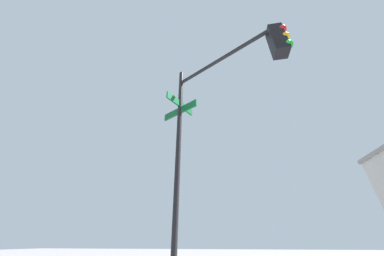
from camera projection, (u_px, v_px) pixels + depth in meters
The scene contains 1 object.
traffic_signal_near at pixel (220, 101), 4.18m from camera, with size 1.89×3.03×5.83m.
Camera 1 is at (-3.48, -6.40, 1.45)m, focal length 17.62 mm.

